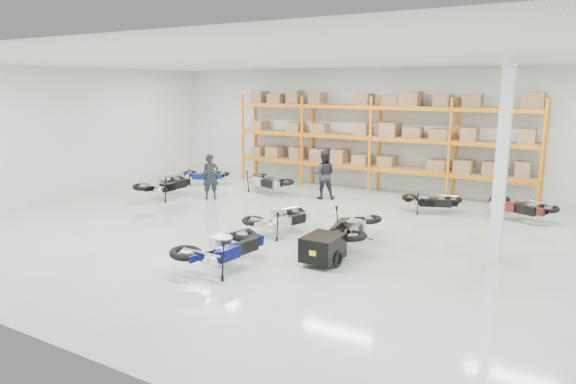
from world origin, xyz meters
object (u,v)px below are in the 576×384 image
Objects in this scene: person_left at (211,177)px; person_back at (324,175)px; moto_black_far_left at (165,181)px; trailer at (323,248)px; moto_back_c at (432,197)px; moto_back_d at (519,202)px; moto_back_b at (267,177)px; moto_blue_centre at (224,241)px; moto_touring_right at (352,222)px; moto_silver_left at (280,214)px; moto_back_a at (204,172)px.

person_back is (3.38, 2.00, 0.07)m from person_left.
moto_black_far_left reaches higher than trailer.
moto_back_d is at bearing -99.34° from moto_back_c.
person_left is (-9.62, -2.27, 0.23)m from moto_back_d.
moto_back_b reaches higher than moto_back_c.
person_left reaches higher than moto_back_b.
moto_blue_centre reaches higher than moto_touring_right.
moto_black_far_left is 1.03× the size of moto_touring_right.
moto_touring_right reaches higher than moto_silver_left.
moto_back_a is (-6.20, 4.40, -0.04)m from moto_silver_left.
moto_back_b is (-5.23, 5.90, 0.19)m from trailer.
moto_back_d is at bearing 156.41° from person_back.
moto_blue_centre is 7.08m from person_left.
trailer is (1.74, 1.29, -0.23)m from moto_blue_centre.
moto_back_a is 5.24m from person_back.
moto_back_d reaches higher than moto_back_c.
person_back is at bearing -109.97° from moto_back_a.
moto_silver_left is 2.04m from moto_touring_right.
moto_black_far_left reaches higher than moto_silver_left.
moto_black_far_left is 8.02m from moto_touring_right.
moto_back_c is 0.93× the size of person_back.
moto_black_far_left is 8.52m from trailer.
moto_black_far_left is at bearing 128.52° from moto_back_d.
moto_black_far_left is 1.26× the size of moto_back_c.
moto_black_far_left is at bearing 157.81° from trailer.
moto_black_far_left is 1.07× the size of moto_back_b.
moto_blue_centre reaches higher than moto_back_c.
person_back is at bearing 115.94° from moto_back_d.
moto_silver_left is at bearing -76.86° from person_left.
moto_black_far_left is 3.65m from moto_back_b.
moto_black_far_left reaches higher than moto_back_d.
moto_silver_left is 1.13× the size of trailer.
moto_black_far_left is at bearing 154.57° from moto_back_b.
moto_touring_right is at bearing 90.89° from trailer.
moto_back_c is 2.47m from moto_back_d.
person_left reaches higher than moto_black_far_left.
moto_blue_centre is 7.66m from moto_back_c.
trailer is 1.00× the size of person_left.
moto_back_c is (6.03, 0.04, -0.09)m from moto_back_b.
moto_blue_centre is 9.72m from moto_back_a.
moto_touring_right is 4.42m from moto_back_c.
person_back reaches higher than moto_back_b.
person_back is (2.22, 0.15, 0.28)m from moto_back_b.
moto_back_b is (2.60, 2.56, -0.04)m from moto_black_far_left.
moto_silver_left is at bearing -146.51° from moto_back_a.
trailer is 6.77m from person_back.
person_back is (5.22, 0.11, 0.35)m from moto_back_a.
moto_black_far_left is at bearing 2.05° from moto_silver_left.
moto_blue_centre is 2.18m from trailer.
moto_black_far_left is at bearing 159.53° from person_left.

